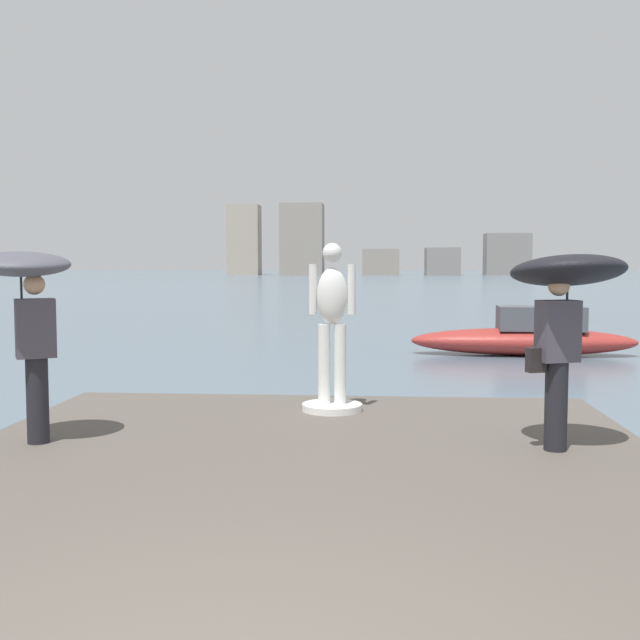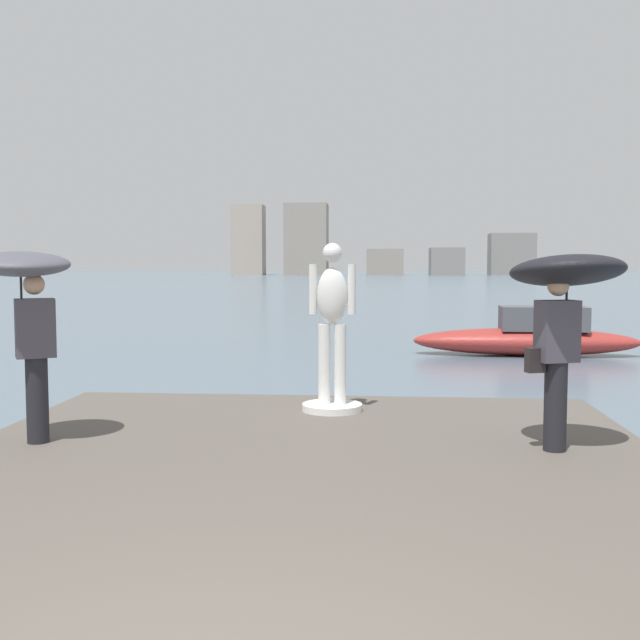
% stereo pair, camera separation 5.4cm
% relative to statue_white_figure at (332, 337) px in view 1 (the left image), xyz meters
% --- Properties ---
extents(ground_plane, '(400.00, 400.00, 0.00)m').
position_rel_statue_white_figure_xyz_m(ground_plane, '(-0.14, 33.39, -1.32)').
color(ground_plane, slate).
extents(pier, '(6.93, 10.67, 0.40)m').
position_rel_statue_white_figure_xyz_m(pier, '(-0.14, -4.28, -1.12)').
color(pier, '#564F47').
rests_on(pier, ground).
extents(statue_white_figure, '(0.75, 0.75, 2.09)m').
position_rel_statue_white_figure_xyz_m(statue_white_figure, '(0.00, 0.00, 0.00)').
color(statue_white_figure, white).
rests_on(statue_white_figure, pier).
extents(onlooker_left, '(1.34, 1.34, 1.99)m').
position_rel_statue_white_figure_xyz_m(onlooker_left, '(-2.99, -1.94, 0.62)').
color(onlooker_left, black).
rests_on(onlooker_left, pier).
extents(onlooker_right, '(1.41, 1.43, 1.97)m').
position_rel_statue_white_figure_xyz_m(onlooker_right, '(2.38, -1.78, 0.64)').
color(onlooker_right, black).
rests_on(onlooker_right, pier).
extents(boat_near, '(2.51, 3.61, 0.79)m').
position_rel_statue_white_figure_xyz_m(boat_near, '(7.87, 20.81, -0.93)').
color(boat_near, '#9E2D28').
rests_on(boat_near, ground).
extents(boat_rightward, '(5.49, 1.48, 1.20)m').
position_rel_statue_white_figure_xyz_m(boat_rightward, '(4.22, 9.29, -0.88)').
color(boat_rightward, '#9E2D28').
rests_on(boat_rightward, ground).
extents(distant_skyline, '(58.56, 11.58, 13.63)m').
position_rel_statue_white_figure_xyz_m(distant_skyline, '(-3.67, 135.85, 4.02)').
color(distant_skyline, '#A89989').
rests_on(distant_skyline, ground).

